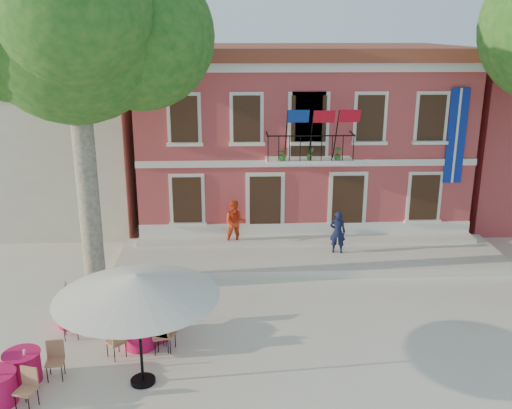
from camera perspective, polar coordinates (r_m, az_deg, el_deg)
The scene contains 12 objects.
ground at distance 17.12m, azimuth 0.59°, elevation -11.36°, with size 90.00×90.00×0.00m, color beige.
main_building at distance 25.54m, azimuth 4.09°, elevation 7.22°, with size 13.50×9.59×7.50m.
neighbor_west at distance 27.91m, azimuth -20.50°, elevation 5.85°, with size 9.40×9.40×6.40m.
terrace at distance 21.19m, azimuth 5.47°, elevation -5.17°, with size 14.00×3.40×0.30m, color silver.
plane_tree_west at distance 17.80m, azimuth -17.82°, elevation 16.44°, with size 5.65×5.65×11.10m.
patio_umbrella at distance 13.44m, azimuth -11.85°, elevation -7.98°, with size 3.82×3.82×2.84m.
pedestrian_navy at distance 20.98m, azimuth 8.16°, elevation -2.75°, with size 0.58×0.38×1.58m, color #101535.
pedestrian_orange at distance 21.45m, azimuth -2.09°, elevation -1.89°, with size 0.85×0.66×1.75m, color red.
cafe_table_1 at distance 15.90m, azimuth -11.48°, elevation -12.37°, with size 1.82×1.79×0.95m.
cafe_table_2 at distance 15.31m, azimuth -22.30°, elevation -14.71°, with size 1.96×0.90×0.95m.
cafe_table_3 at distance 17.45m, azimuth -17.91°, elevation -10.13°, with size 0.90×1.97×0.95m.
cafe_table_4 at distance 16.24m, azimuth -9.97°, elevation -11.62°, with size 1.80×1.82×0.95m.
Camera 1 is at (-0.72, -15.02, 8.18)m, focal length 40.00 mm.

